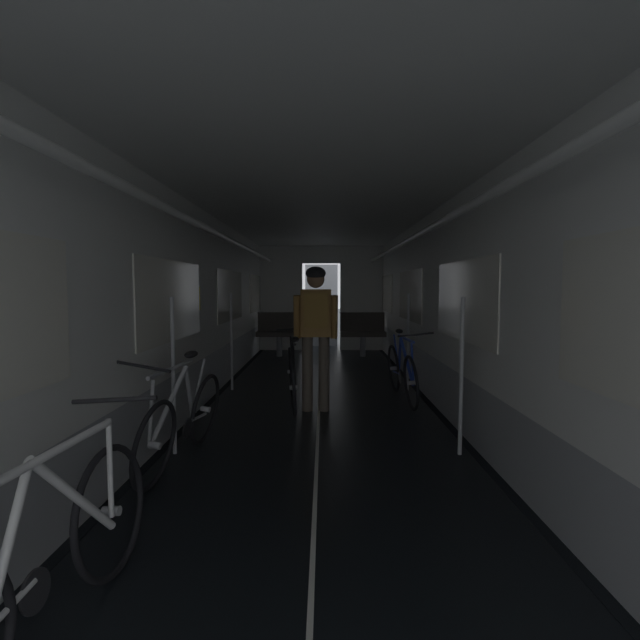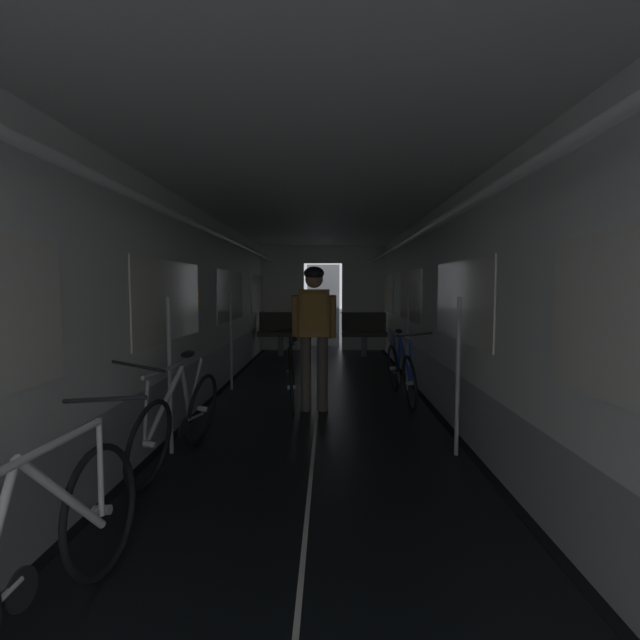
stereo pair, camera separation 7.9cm
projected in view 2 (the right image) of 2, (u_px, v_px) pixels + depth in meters
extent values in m
plane|color=black|center=(297.00, 623.00, 2.06)|extent=(60.00, 60.00, 0.00)
cube|color=black|center=(193.00, 417.00, 5.33)|extent=(0.08, 11.50, 0.01)
cube|color=black|center=(441.00, 418.00, 5.27)|extent=(0.08, 11.50, 0.01)
cube|color=beige|center=(316.00, 418.00, 5.30)|extent=(0.03, 11.27, 0.00)
cube|color=#9EA0A5|center=(184.00, 391.00, 5.31)|extent=(0.12, 11.50, 0.60)
cube|color=white|center=(182.00, 284.00, 5.22)|extent=(0.12, 11.50, 1.85)
cube|color=white|center=(171.00, 301.00, 4.66)|extent=(0.02, 1.90, 0.80)
cube|color=white|center=(231.00, 296.00, 7.53)|extent=(0.02, 1.90, 0.80)
cube|color=white|center=(258.00, 293.00, 10.39)|extent=(0.02, 1.90, 0.80)
cube|color=yellow|center=(196.00, 299.00, 5.57)|extent=(0.01, 0.20, 0.28)
cylinder|color=white|center=(211.00, 232.00, 5.18)|extent=(0.07, 11.04, 0.07)
cylinder|color=#B7BABF|center=(170.00, 376.00, 4.13)|extent=(0.04, 0.04, 1.40)
cylinder|color=#B7BABF|center=(231.00, 342.00, 6.72)|extent=(0.04, 0.04, 1.40)
cube|color=#9EA0A5|center=(450.00, 392.00, 5.25)|extent=(0.12, 11.50, 0.60)
cube|color=white|center=(452.00, 284.00, 5.16)|extent=(0.12, 11.50, 1.85)
cube|color=white|center=(461.00, 301.00, 4.60)|extent=(0.02, 1.90, 0.80)
cube|color=white|center=(410.00, 296.00, 7.47)|extent=(0.02, 1.90, 0.80)
cube|color=white|center=(388.00, 293.00, 10.34)|extent=(0.02, 1.90, 0.80)
cube|color=yellow|center=(452.00, 300.00, 4.94)|extent=(0.01, 0.20, 0.28)
cylinder|color=white|center=(422.00, 231.00, 5.13)|extent=(0.07, 11.04, 0.07)
cylinder|color=#B7BABF|center=(458.00, 377.00, 4.08)|extent=(0.04, 0.04, 1.40)
cylinder|color=#B7BABF|center=(408.00, 342.00, 6.67)|extent=(0.04, 0.04, 1.40)
cube|color=white|center=(283.00, 298.00, 11.03)|extent=(1.00, 0.12, 2.45)
cube|color=white|center=(363.00, 298.00, 10.99)|extent=(1.00, 0.12, 2.45)
cube|color=white|center=(323.00, 255.00, 10.94)|extent=(0.90, 0.12, 0.40)
cube|color=#4C4F54|center=(323.00, 306.00, 11.72)|extent=(0.81, 0.04, 2.05)
cube|color=silver|center=(316.00, 194.00, 5.12)|extent=(3.14, 11.62, 0.12)
cylinder|color=gray|center=(281.00, 346.00, 10.04)|extent=(0.12, 0.12, 0.44)
cube|color=#47423D|center=(281.00, 334.00, 10.02)|extent=(0.96, 0.44, 0.10)
cube|color=#47423D|center=(281.00, 321.00, 10.19)|extent=(0.96, 0.08, 0.40)
torus|color=gray|center=(262.00, 312.00, 10.22)|extent=(0.14, 0.14, 0.02)
cylinder|color=gray|center=(364.00, 346.00, 10.00)|extent=(0.12, 0.12, 0.44)
cube|color=#47423D|center=(364.00, 334.00, 9.99)|extent=(0.96, 0.44, 0.10)
cube|color=#47423D|center=(364.00, 322.00, 10.16)|extent=(0.96, 0.08, 0.40)
torus|color=gray|center=(344.00, 312.00, 10.18)|extent=(0.14, 0.14, 0.02)
torus|color=black|center=(202.00, 409.00, 4.42)|extent=(0.21, 0.68, 0.67)
cylinder|color=#B2B2B7|center=(202.00, 409.00, 4.42)|extent=(0.10, 0.06, 0.06)
torus|color=black|center=(150.00, 445.00, 3.42)|extent=(0.21, 0.68, 0.67)
cylinder|color=#B2B2B7|center=(150.00, 445.00, 3.42)|extent=(0.10, 0.06, 0.06)
cylinder|color=#ADAFB5|center=(164.00, 405.00, 3.72)|extent=(0.18, 0.53, 0.56)
cylinder|color=#ADAFB5|center=(186.00, 393.00, 4.12)|extent=(0.09, 0.35, 0.55)
cylinder|color=#ADAFB5|center=(168.00, 369.00, 3.86)|extent=(0.13, 0.82, 0.04)
cylinder|color=#ADAFB5|center=(195.00, 385.00, 4.34)|extent=(0.11, 0.16, 0.49)
cylinder|color=#ADAFB5|center=(193.00, 418.00, 4.20)|extent=(0.07, 0.45, 0.07)
cylinder|color=#ADAFB5|center=(146.00, 411.00, 3.43)|extent=(0.10, 0.10, 0.49)
cylinder|color=black|center=(183.00, 427.00, 3.98)|extent=(0.06, 0.17, 0.17)
ellipsoid|color=black|center=(188.00, 354.00, 4.28)|extent=(0.12, 0.25, 0.07)
cylinder|color=black|center=(137.00, 366.00, 3.40)|extent=(0.44, 0.07, 0.09)
torus|color=black|center=(102.00, 510.00, 2.41)|extent=(0.13, 0.67, 0.67)
cylinder|color=#B2B2B7|center=(102.00, 510.00, 2.41)|extent=(0.10, 0.06, 0.06)
cylinder|color=silver|center=(65.00, 496.00, 2.08)|extent=(0.11, 0.54, 0.56)
cylinder|color=silver|center=(42.00, 450.00, 1.90)|extent=(0.09, 0.82, 0.04)
cylinder|color=silver|center=(100.00, 467.00, 2.36)|extent=(0.06, 0.09, 0.49)
cylinder|color=black|center=(22.00, 589.00, 1.84)|extent=(0.04, 0.17, 0.17)
cylinder|color=black|center=(105.00, 399.00, 2.35)|extent=(0.44, 0.05, 0.05)
torus|color=black|center=(393.00, 368.00, 6.62)|extent=(0.13, 0.67, 0.67)
cylinder|color=#B2B2B7|center=(393.00, 368.00, 6.62)|extent=(0.10, 0.06, 0.06)
torus|color=black|center=(410.00, 383.00, 5.60)|extent=(0.13, 0.67, 0.67)
cylinder|color=#B2B2B7|center=(410.00, 383.00, 5.60)|extent=(0.10, 0.06, 0.06)
cylinder|color=#2342B7|center=(406.00, 361.00, 5.90)|extent=(0.12, 0.54, 0.56)
cylinder|color=#2342B7|center=(399.00, 356.00, 6.31)|extent=(0.07, 0.35, 0.55)
cylinder|color=#2342B7|center=(405.00, 339.00, 6.04)|extent=(0.08, 0.82, 0.04)
cylinder|color=#2342B7|center=(396.00, 352.00, 6.53)|extent=(0.07, 0.16, 0.49)
cylinder|color=#2342B7|center=(396.00, 373.00, 6.40)|extent=(0.05, 0.45, 0.07)
cylinder|color=#2342B7|center=(411.00, 363.00, 5.62)|extent=(0.07, 0.09, 0.49)
cylinder|color=black|center=(399.00, 378.00, 6.17)|extent=(0.04, 0.17, 0.17)
ellipsoid|color=black|center=(399.00, 331.00, 6.46)|extent=(0.11, 0.24, 0.07)
cylinder|color=black|center=(414.00, 335.00, 5.57)|extent=(0.44, 0.05, 0.06)
cylinder|color=brown|center=(306.00, 374.00, 5.59)|extent=(0.13, 0.13, 0.90)
cylinder|color=brown|center=(322.00, 374.00, 5.59)|extent=(0.13, 0.13, 0.90)
cube|color=olive|center=(314.00, 313.00, 5.54)|extent=(0.37, 0.23, 0.56)
cylinder|color=olive|center=(296.00, 317.00, 5.56)|extent=(0.10, 0.20, 0.53)
cylinder|color=olive|center=(332.00, 317.00, 5.57)|extent=(0.10, 0.20, 0.53)
sphere|color=#9E7051|center=(314.00, 279.00, 5.51)|extent=(0.21, 0.21, 0.21)
ellipsoid|color=black|center=(314.00, 273.00, 5.51)|extent=(0.25, 0.29, 0.16)
cube|color=olive|center=(314.00, 310.00, 5.37)|extent=(0.29, 0.17, 0.40)
torus|color=black|center=(291.00, 387.00, 5.35)|extent=(0.14, 0.67, 0.67)
cylinder|color=#B2B2B7|center=(291.00, 387.00, 5.35)|extent=(0.10, 0.06, 0.05)
torus|color=black|center=(290.00, 372.00, 6.36)|extent=(0.14, 0.67, 0.67)
cylinder|color=#B2B2B7|center=(290.00, 372.00, 6.36)|extent=(0.10, 0.06, 0.05)
cylinder|color=black|center=(291.00, 359.00, 6.03)|extent=(0.07, 0.54, 0.56)
cylinder|color=black|center=(292.00, 364.00, 5.63)|extent=(0.10, 0.34, 0.55)
cylinder|color=black|center=(292.00, 340.00, 5.86)|extent=(0.12, 0.82, 0.04)
cylinder|color=black|center=(292.00, 366.00, 5.40)|extent=(0.04, 0.17, 0.49)
cylinder|color=black|center=(291.00, 385.00, 5.57)|extent=(0.07, 0.45, 0.07)
cylinder|color=black|center=(291.00, 354.00, 6.32)|extent=(0.06, 0.09, 0.49)
cylinder|color=black|center=(291.00, 383.00, 5.80)|extent=(0.04, 0.17, 0.17)
ellipsoid|color=black|center=(293.00, 339.00, 5.43)|extent=(0.12, 0.25, 0.06)
cylinder|color=black|center=(292.00, 329.00, 6.31)|extent=(0.44, 0.07, 0.05)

